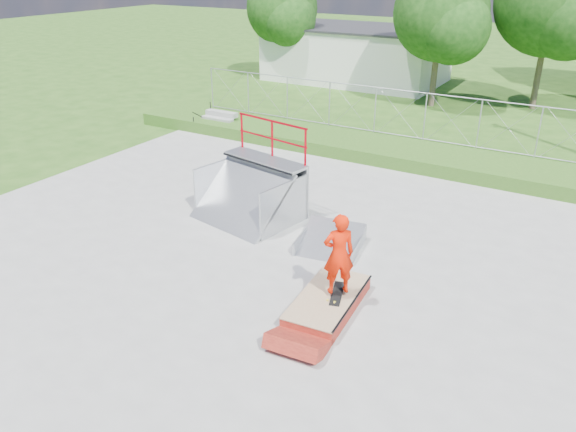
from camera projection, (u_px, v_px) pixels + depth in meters
name	position (u px, v px, depth m)	size (l,w,h in m)	color
ground	(279.00, 273.00, 13.39)	(120.00, 120.00, 0.00)	#295016
concrete_pad	(279.00, 272.00, 13.38)	(20.00, 16.00, 0.04)	gray
grass_berm	(413.00, 153.00, 20.70)	(24.00, 3.00, 0.50)	#295016
grind_box	(328.00, 303.00, 11.91)	(1.33, 2.44, 0.35)	maroon
quarter_pipe	(246.00, 175.00, 15.58)	(2.67, 2.26, 2.67)	#A8AAB0
flat_bank_ramp	(330.00, 241.00, 14.37)	(1.52, 1.62, 0.47)	#A8AAB0
skateboard	(337.00, 294.00, 11.81)	(0.22, 0.80, 0.02)	black
skater	(339.00, 257.00, 11.44)	(0.65, 0.43, 1.78)	red
concrete_stairs	(215.00, 123.00, 23.94)	(1.50, 1.60, 0.80)	gray
chain_link_fence	(425.00, 117.00, 21.00)	(20.00, 0.06, 1.80)	#A1A4A9
utility_building_flat	(356.00, 55.00, 33.63)	(10.00, 6.00, 3.00)	white
tree_left_near	(445.00, 18.00, 26.34)	(4.76, 4.48, 6.65)	#4F3F32
tree_center	(557.00, 5.00, 25.53)	(5.44, 5.12, 7.60)	#4F3F32
tree_left_far	(284.00, 12.00, 32.67)	(4.42, 4.16, 6.18)	#4F3F32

